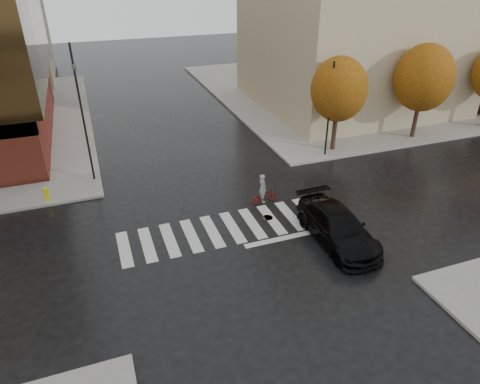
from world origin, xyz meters
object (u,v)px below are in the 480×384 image
at_px(cyclist, 263,193).
at_px(traffic_light_ne, 330,105).
at_px(fire_hydrant, 46,193).
at_px(sedan, 337,227).
at_px(traffic_light_nw, 81,105).

relative_size(cyclist, traffic_light_ne, 0.28).
bearing_deg(cyclist, fire_hydrant, 64.96).
relative_size(sedan, traffic_light_ne, 0.87).
relative_size(sedan, cyclist, 3.09).
xyz_separation_m(sedan, traffic_light_ne, (4.58, 9.08, 2.88)).
bearing_deg(cyclist, traffic_light_ne, -60.62).
distance_m(sedan, traffic_light_ne, 10.58).
distance_m(cyclist, traffic_light_ne, 8.49).
relative_size(cyclist, traffic_light_nw, 0.22).
bearing_deg(traffic_light_ne, sedan, 65.84).
xyz_separation_m(traffic_light_ne, fire_hydrant, (-18.05, -0.24, -3.08)).
distance_m(sedan, cyclist, 5.03).
bearing_deg(traffic_light_nw, fire_hydrant, -30.05).
height_order(cyclist, traffic_light_nw, traffic_light_nw).
bearing_deg(cyclist, traffic_light_nw, 50.57).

